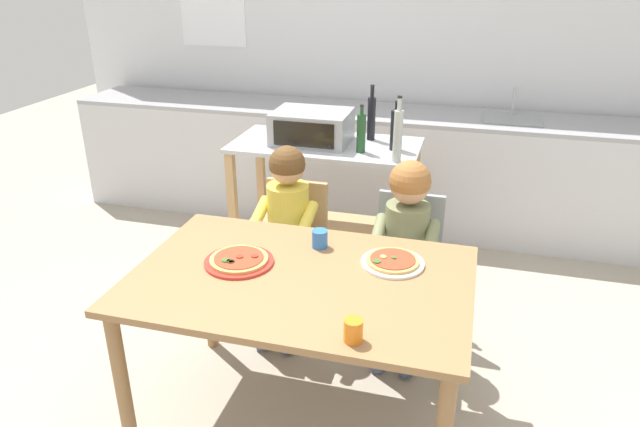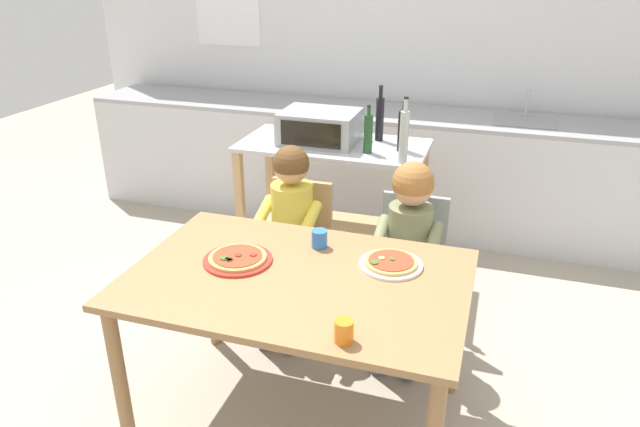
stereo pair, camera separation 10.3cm
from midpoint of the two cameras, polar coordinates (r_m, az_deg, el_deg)
name	(u,v)px [view 1 (the left image)]	position (r m, az deg, el deg)	size (l,w,h in m)	color
ground_plane	(352,299)	(3.63, 2.31, -8.39)	(10.96, 10.96, 0.00)	#A89E8C
back_wall_tiled	(401,39)	(4.70, 7.27, 16.59)	(5.48, 0.14, 2.70)	silver
kitchen_counter	(387,168)	(4.51, 5.96, 4.44)	(4.93, 0.60, 1.08)	silver
kitchen_island_cart	(325,188)	(3.67, -0.27, 2.49)	(1.14, 0.58, 0.89)	#B7BABF
toaster_oven	(312,127)	(3.57, -1.64, 8.47)	(0.46, 0.36, 0.19)	#999BA0
bottle_dark_olive_oil	(398,135)	(3.22, 6.71, 7.66)	(0.05, 0.05, 0.37)	#ADB7B2
bottle_squat_spirits	(372,117)	(3.62, 4.25, 9.39)	(0.05, 0.05, 0.34)	black
bottle_slim_sauce	(396,129)	(3.44, 6.58, 8.17)	(0.07, 0.07, 0.29)	black
bottle_clear_vinegar	(361,132)	(3.38, 3.17, 7.92)	(0.05, 0.05, 0.28)	#1E4723
dining_table	(301,296)	(2.44, -3.12, -8.08)	(1.38, 0.91, 0.75)	olive
dining_chair_left	(293,244)	(3.23, -3.61, -3.03)	(0.36, 0.36, 0.81)	tan
dining_chair_right	(406,260)	(3.08, 7.47, -4.57)	(0.36, 0.36, 0.81)	gray
child_in_yellow_shirt	(285,221)	(3.04, -4.42, -0.79)	(0.32, 0.42, 1.04)	#424C6B
child_in_olive_shirt	(405,236)	(2.89, 7.34, -2.18)	(0.32, 0.42, 1.03)	#424C6B
pizza_plate_red_rimmed	(239,260)	(2.50, -9.11, -4.56)	(0.30, 0.30, 0.03)	red
pizza_plate_white	(393,262)	(2.47, 5.93, -4.73)	(0.27, 0.27, 0.03)	white
drinking_cup_orange	(353,330)	(2.00, 1.77, -11.38)	(0.07, 0.07, 0.08)	orange
drinking_cup_blue	(320,239)	(2.59, -1.17, -2.50)	(0.07, 0.07, 0.08)	blue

